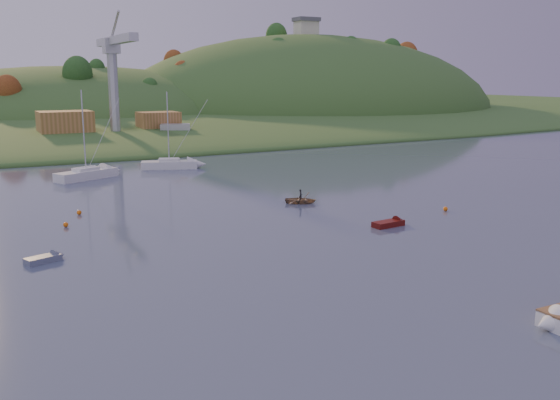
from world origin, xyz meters
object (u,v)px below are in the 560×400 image
red_tender (394,223)px  grey_dinghy (50,258)px  sailboat_near (86,174)px  sailboat_far (169,164)px  canoe (301,200)px

red_tender → grey_dinghy: (-32.17, 3.67, -0.03)m
red_tender → sailboat_near: bearing=110.5°
sailboat_far → canoe: bearing=-63.1°
sailboat_near → canoe: sailboat_near is taller
sailboat_near → red_tender: 48.59m
red_tender → canoe: bearing=95.4°
sailboat_near → canoe: bearing=-83.1°
grey_dinghy → sailboat_far: bearing=41.3°
sailboat_near → canoe: (18.56, -29.75, -0.43)m
sailboat_far → red_tender: bearing=-62.2°
canoe → red_tender: 14.21m
sailboat_near → grey_dinghy: 41.52m
sailboat_near → red_tender: bearing=-89.2°
sailboat_near → canoe: 35.06m
sailboat_near → red_tender: size_ratio=3.17×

